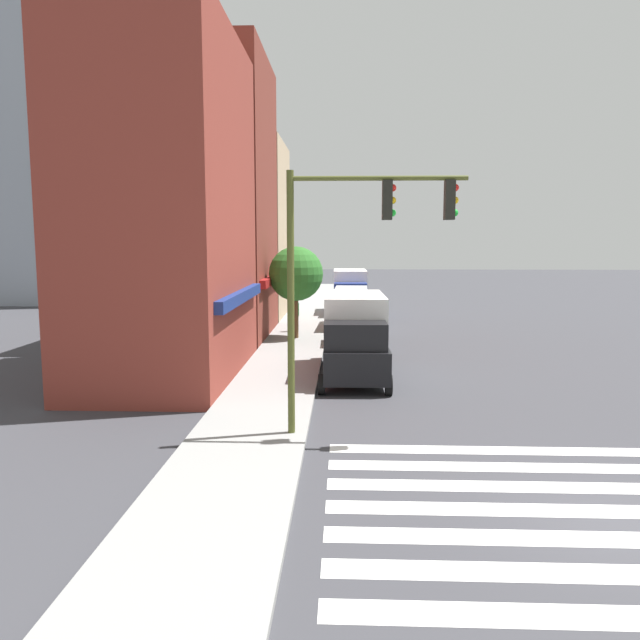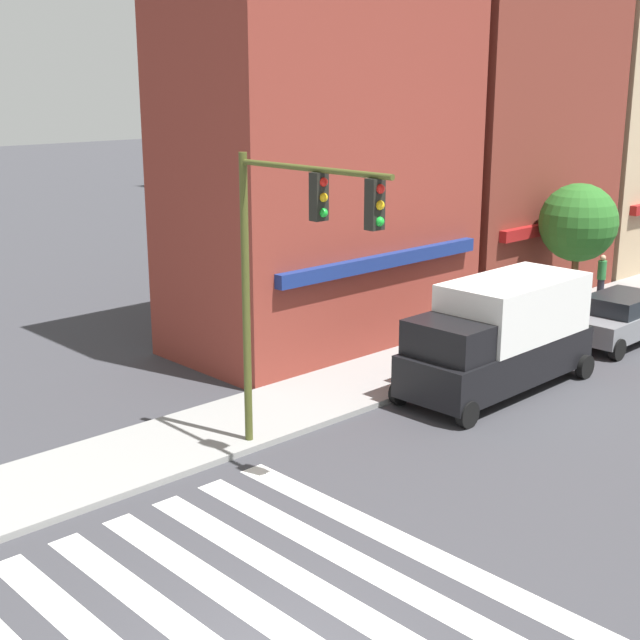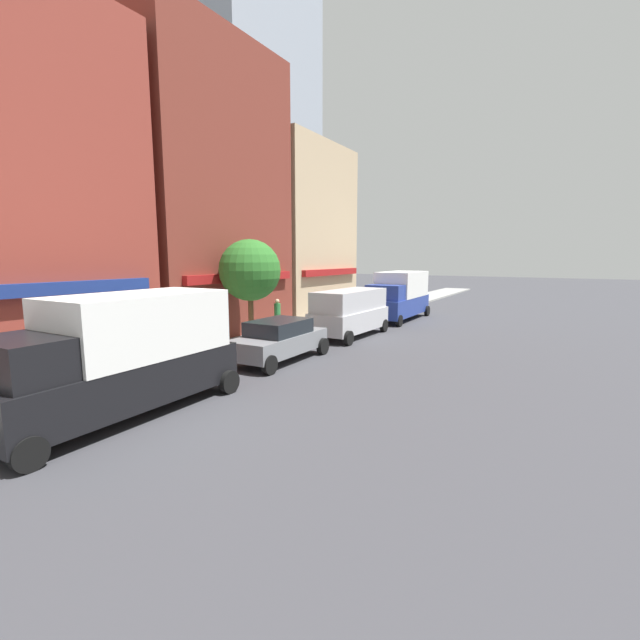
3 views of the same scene
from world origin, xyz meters
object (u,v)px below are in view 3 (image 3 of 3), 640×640
at_px(sedan_grey, 279,339).
at_px(box_truck_blue, 399,295).
at_px(street_tree, 250,271).
at_px(box_truck_black, 122,353).
at_px(pedestrian_green_top, 277,316).
at_px(van_silver, 350,311).

height_order(sedan_grey, box_truck_blue, box_truck_blue).
xyz_separation_m(sedan_grey, box_truck_blue, (12.93, -0.00, 0.75)).
height_order(sedan_grey, street_tree, street_tree).
height_order(box_truck_blue, street_tree, street_tree).
height_order(box_truck_black, box_truck_blue, same).
height_order(box_truck_black, sedan_grey, box_truck_black).
relative_size(box_truck_blue, street_tree, 1.35).
distance_m(box_truck_blue, pedestrian_green_top, 9.48).
distance_m(van_silver, street_tree, 5.53).
distance_m(box_truck_blue, street_tree, 11.69).
bearing_deg(box_truck_blue, van_silver, 179.21).
xyz_separation_m(sedan_grey, pedestrian_green_top, (3.94, 2.97, 0.23)).
xyz_separation_m(sedan_grey, van_silver, (6.00, -0.00, 0.44)).
relative_size(box_truck_black, box_truck_blue, 1.00).
relative_size(box_truck_black, van_silver, 1.24).
xyz_separation_m(van_silver, street_tree, (-4.29, 2.80, 2.09)).
xyz_separation_m(box_truck_black, box_truck_blue, (19.53, 0.00, 0.00)).
bearing_deg(street_tree, box_truck_blue, -14.02).
height_order(box_truck_black, street_tree, street_tree).
bearing_deg(pedestrian_green_top, box_truck_blue, -61.04).
xyz_separation_m(sedan_grey, street_tree, (1.72, 2.80, 2.53)).
bearing_deg(van_silver, sedan_grey, -178.33).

